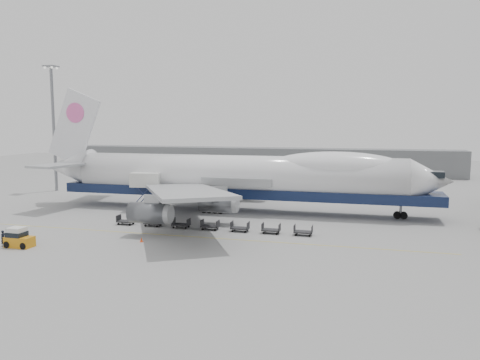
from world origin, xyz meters
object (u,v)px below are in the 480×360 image
(airliner, at_px, (240,176))
(ground_worker, at_px, (3,238))
(baggage_tug, at_px, (18,238))
(catering_truck, at_px, (146,189))

(airliner, bearing_deg, ground_worker, -126.43)
(baggage_tug, height_order, ground_worker, baggage_tug)
(airliner, xyz_separation_m, ground_worker, (-20.49, -27.76, -4.70))
(baggage_tug, relative_size, ground_worker, 1.67)
(catering_truck, xyz_separation_m, ground_worker, (-5.94, -24.28, -2.52))
(catering_truck, distance_m, ground_worker, 25.12)
(airliner, height_order, catering_truck, airliner)
(airliner, xyz_separation_m, catering_truck, (-14.55, -3.48, -2.18))
(airliner, relative_size, catering_truck, 10.95)
(airliner, distance_m, baggage_tug, 33.58)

